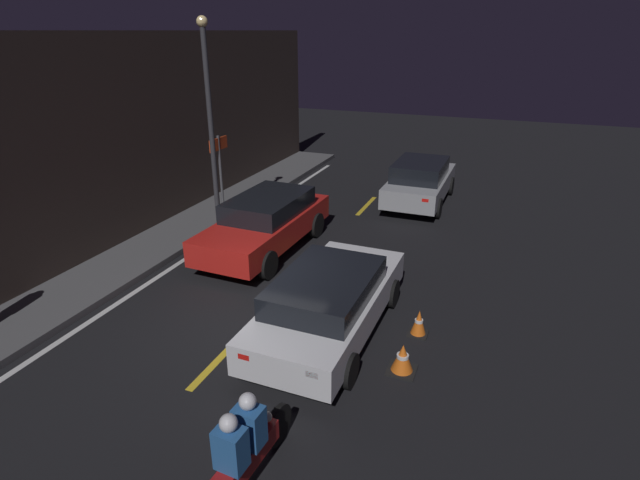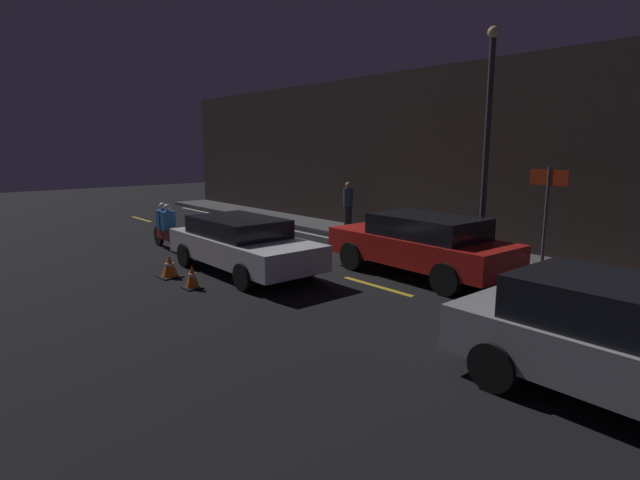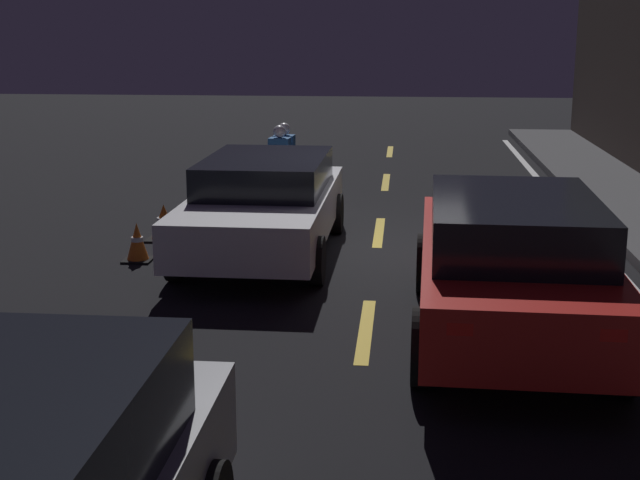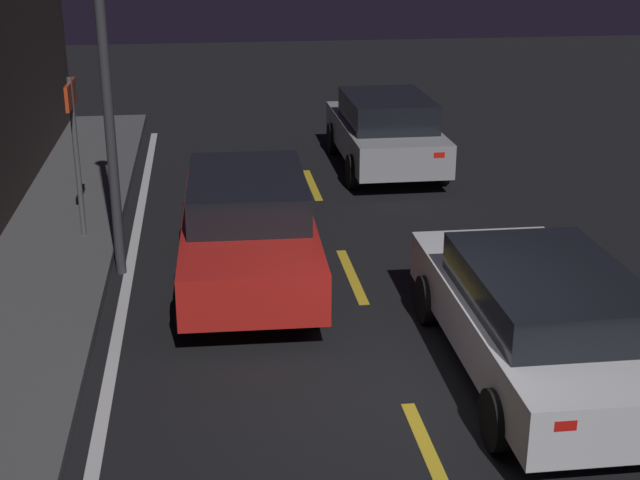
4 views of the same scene
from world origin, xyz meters
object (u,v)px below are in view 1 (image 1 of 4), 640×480
(motorcycle, at_px, (243,450))
(street_lamp, at_px, (210,120))
(sedan_white, at_px, (329,301))
(shop_sign, at_px, (220,159))
(traffic_cone_mid, at_px, (419,323))
(hatchback_silver, at_px, (420,181))
(taxi_red, at_px, (266,222))
(traffic_cone_near, at_px, (403,358))

(motorcycle, distance_m, street_lamp, 9.24)
(sedan_white, height_order, shop_sign, shop_sign)
(traffic_cone_mid, relative_size, street_lamp, 0.09)
(hatchback_silver, bearing_deg, taxi_red, 151.17)
(sedan_white, xyz_separation_m, motorcycle, (-3.73, -0.28, -0.06))
(taxi_red, xyz_separation_m, hatchback_silver, (5.38, -2.98, -0.01))
(sedan_white, height_order, traffic_cone_mid, sedan_white)
(taxi_red, bearing_deg, motorcycle, 26.77)
(taxi_red, bearing_deg, shop_sign, -124.22)
(sedan_white, height_order, taxi_red, taxi_red)
(sedan_white, distance_m, traffic_cone_near, 1.77)
(taxi_red, height_order, motorcycle, taxi_red)
(traffic_cone_mid, relative_size, shop_sign, 0.22)
(sedan_white, bearing_deg, shop_sign, 48.32)
(taxi_red, bearing_deg, sedan_white, 44.92)
(taxi_red, distance_m, motorcycle, 7.57)
(hatchback_silver, xyz_separation_m, traffic_cone_mid, (-7.92, -1.58, -0.53))
(taxi_red, height_order, hatchback_silver, hatchback_silver)
(taxi_red, bearing_deg, traffic_cone_near, 51.86)
(traffic_cone_near, xyz_separation_m, shop_sign, (5.51, 6.96, 1.58))
(traffic_cone_mid, bearing_deg, hatchback_silver, 11.30)
(motorcycle, xyz_separation_m, traffic_cone_near, (3.09, -1.31, -0.39))
(taxi_red, height_order, traffic_cone_near, taxi_red)
(taxi_red, distance_m, traffic_cone_near, 5.92)
(hatchback_silver, relative_size, traffic_cone_near, 7.95)
(shop_sign, bearing_deg, street_lamp, -153.05)
(hatchback_silver, xyz_separation_m, traffic_cone_near, (-9.14, -1.55, -0.53))
(traffic_cone_near, height_order, shop_sign, shop_sign)
(taxi_red, xyz_separation_m, street_lamp, (0.47, 1.78, 2.44))
(traffic_cone_mid, bearing_deg, motorcycle, 162.70)
(motorcycle, bearing_deg, hatchback_silver, 4.79)
(taxi_red, relative_size, street_lamp, 0.80)
(traffic_cone_near, relative_size, street_lamp, 0.09)
(sedan_white, relative_size, hatchback_silver, 1.07)
(shop_sign, bearing_deg, sedan_white, -132.19)
(motorcycle, height_order, street_lamp, street_lamp)
(traffic_cone_near, xyz_separation_m, traffic_cone_mid, (1.22, -0.03, -0.00))
(traffic_cone_near, height_order, street_lamp, street_lamp)
(traffic_cone_mid, bearing_deg, taxi_red, 60.91)
(street_lamp, bearing_deg, hatchback_silver, -44.14)
(shop_sign, relative_size, street_lamp, 0.42)
(shop_sign, bearing_deg, motorcycle, -146.69)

